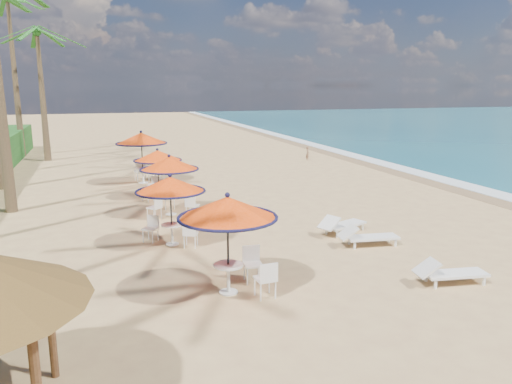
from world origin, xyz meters
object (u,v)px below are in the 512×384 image
(station_3, at_px, (157,162))
(lounger_far, at_px, (341,224))
(station_1, at_px, (170,191))
(lounger_mid, at_px, (366,236))
(station_2, at_px, (170,171))
(lounger_near, at_px, (448,272))
(station_0, at_px, (231,217))
(station_4, at_px, (142,144))

(station_3, relative_size, lounger_far, 1.12)
(station_1, bearing_deg, lounger_mid, -19.05)
(station_1, height_order, station_2, station_2)
(lounger_near, height_order, lounger_mid, lounger_mid)
(station_3, xyz_separation_m, lounger_mid, (5.09, -8.55, -1.25))
(station_0, bearing_deg, station_1, 101.35)
(station_2, bearing_deg, lounger_near, -58.11)
(station_3, bearing_deg, station_2, -88.48)
(station_0, distance_m, lounger_near, 5.42)
(lounger_mid, bearing_deg, lounger_near, -75.55)
(station_0, distance_m, lounger_far, 5.94)
(station_2, bearing_deg, station_4, 93.18)
(station_0, xyz_separation_m, station_1, (-0.80, 3.98, -0.16))
(station_3, xyz_separation_m, station_4, (-0.29, 3.59, 0.33))
(lounger_far, bearing_deg, station_0, -165.27)
(station_4, bearing_deg, station_1, -90.70)
(lounger_far, bearing_deg, lounger_near, -106.06)
(station_0, xyz_separation_m, station_4, (-0.67, 14.22, 0.07))
(station_3, height_order, station_4, station_4)
(station_4, relative_size, lounger_mid, 1.38)
(station_3, xyz_separation_m, lounger_far, (4.96, -7.16, -1.25))
(station_2, bearing_deg, station_3, 91.52)
(station_4, height_order, lounger_mid, station_4)
(station_0, distance_m, station_3, 10.64)
(station_0, bearing_deg, lounger_near, -12.30)
(station_0, xyz_separation_m, station_3, (-0.39, 10.63, -0.26))
(station_1, bearing_deg, station_3, 86.45)
(station_2, bearing_deg, lounger_far, -39.95)
(station_1, height_order, lounger_mid, station_1)
(station_1, distance_m, lounger_far, 5.57)
(station_3, bearing_deg, lounger_far, -55.29)
(station_1, distance_m, station_4, 10.24)
(station_1, relative_size, lounger_mid, 1.16)
(station_1, xyz_separation_m, lounger_near, (5.88, -5.09, -1.36))
(station_3, distance_m, lounger_near, 13.01)
(station_0, bearing_deg, station_2, 92.31)
(station_0, bearing_deg, station_4, 92.72)
(station_0, height_order, station_1, station_0)
(station_3, xyz_separation_m, lounger_near, (5.47, -11.74, -1.26))
(station_1, distance_m, station_2, 3.61)
(station_4, bearing_deg, station_0, -87.28)
(lounger_mid, bearing_deg, station_4, 121.48)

